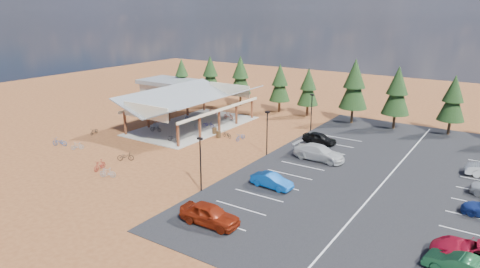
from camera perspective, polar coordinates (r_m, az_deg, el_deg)
ground at (r=50.20m, az=-2.53°, el=-2.40°), size 140.00×140.00×0.00m
asphalt_lot at (r=45.41m, az=19.19°, el=-5.40°), size 27.00×44.00×0.04m
concrete_pad at (r=61.37m, az=-6.25°, el=1.09°), size 10.60×18.60×0.10m
bike_pavilion at (r=60.48m, az=-6.36°, el=4.54°), size 11.65×19.40×4.97m
outbuilding at (r=78.01m, az=-9.09°, el=5.79°), size 11.00×7.00×3.90m
lamp_post_0 at (r=38.87m, az=-5.29°, el=-3.53°), size 0.50×0.25×5.14m
lamp_post_1 at (r=48.31m, az=3.63°, el=0.52°), size 0.50×0.25×5.14m
lamp_post_2 at (r=58.70m, az=9.52°, el=3.20°), size 0.50×0.25×5.14m
trash_bin_0 at (r=57.07m, az=-3.42°, el=0.40°), size 0.60×0.60×0.90m
trash_bin_1 at (r=55.53m, az=-2.88°, el=-0.05°), size 0.60×0.60×0.90m
pine_0 at (r=80.23m, az=-7.77°, el=7.92°), size 3.16×3.16×7.37m
pine_1 at (r=76.65m, az=-3.98°, el=8.02°), size 3.51×3.51×8.19m
pine_2 at (r=73.22m, az=0.06°, el=7.83°), size 3.66×3.66×8.53m
pine_3 at (r=68.66m, az=5.34°, el=6.80°), size 3.36×3.36×7.82m
pine_4 at (r=66.57m, az=9.09°, el=6.20°), size 3.23×3.23×7.51m
pine_5 at (r=63.51m, az=15.00°, el=6.42°), size 4.04×4.04×9.40m
pine_6 at (r=62.30m, az=20.22°, el=5.42°), size 3.76×3.76×8.77m
pine_7 at (r=62.34m, az=26.54°, el=4.25°), size 3.43×3.43×8.00m
bike_0 at (r=59.00m, az=-11.17°, el=0.71°), size 1.68×0.99×0.83m
bike_1 at (r=60.87m, az=-11.15°, el=1.24°), size 1.55×0.76×0.90m
bike_2 at (r=63.87m, az=-6.86°, el=2.15°), size 1.82×1.04×0.91m
bike_3 at (r=67.98m, az=-3.63°, el=3.13°), size 1.60×0.51×0.95m
bike_4 at (r=54.15m, az=-8.85°, el=-0.53°), size 1.87×0.82×0.95m
bike_5 at (r=58.74m, az=-5.63°, el=0.99°), size 1.81×0.91×1.05m
bike_6 at (r=59.76m, az=-4.25°, el=1.25°), size 1.90×0.93×0.96m
bike_7 at (r=64.35m, az=-1.58°, el=2.46°), size 1.84×0.63×1.09m
bike_8 at (r=60.20m, az=-18.85°, el=0.35°), size 1.01×1.68×0.83m
bike_9 at (r=54.37m, az=-20.89°, el=-1.52°), size 1.18×1.45×0.89m
bike_10 at (r=56.63m, az=-22.92°, el=-0.99°), size 2.02×1.34×1.00m
bike_11 at (r=46.79m, az=-18.19°, el=-3.95°), size 0.96×1.93×1.12m
bike_12 at (r=48.88m, az=-15.03°, el=-2.90°), size 1.86×1.57×0.96m
bike_13 at (r=44.61m, az=-17.24°, el=-4.93°), size 1.74×1.15×1.02m
bike_14 at (r=54.30m, az=0.09°, el=-0.38°), size 0.70×1.83×0.95m
bike_16 at (r=55.52m, az=-1.78°, el=-0.05°), size 1.77×1.00×0.88m
car_0 at (r=33.73m, az=-4.07°, el=-10.64°), size 5.00×2.16×1.68m
car_1 at (r=40.28m, az=4.26°, el=-6.23°), size 4.17×1.69×1.35m
car_3 at (r=48.03m, az=10.49°, el=-2.45°), size 5.84×2.53×1.67m
car_4 at (r=53.68m, az=10.54°, el=-0.56°), size 4.31×1.96×1.43m
car_5 at (r=31.17m, az=27.33°, el=-15.33°), size 4.54×2.22×1.43m
car_6 at (r=32.74m, az=29.34°, el=-13.82°), size 6.17×3.16×1.67m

